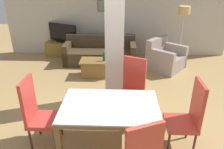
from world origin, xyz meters
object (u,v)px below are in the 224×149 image
(floor_lamp, at_px, (184,16))
(tv_stand, at_px, (64,49))
(dining_table, at_px, (110,114))
(dining_chair_head_right, at_px, (188,115))
(coffee_table, at_px, (96,68))
(dining_chair_far_right, at_px, (132,87))
(sofa, at_px, (100,54))
(dining_chair_head_left, at_px, (37,111))
(bottle, at_px, (104,57))
(tv_screen, at_px, (63,33))
(armchair, at_px, (165,59))

(floor_lamp, bearing_deg, tv_stand, 174.71)
(dining_table, relative_size, floor_lamp, 0.88)
(dining_chair_head_right, relative_size, coffee_table, 1.44)
(tv_stand, bearing_deg, dining_chair_far_right, -57.11)
(sofa, bearing_deg, coffee_table, 87.64)
(dining_chair_head_left, relative_size, bottle, 4.12)
(tv_stand, height_order, tv_screen, tv_screen)
(dining_chair_far_right, relative_size, coffee_table, 1.44)
(armchair, bearing_deg, bottle, -30.86)
(sofa, relative_size, coffee_table, 2.68)
(armchair, bearing_deg, dining_chair_head_right, 34.24)
(dining_table, bearing_deg, tv_stand, 112.82)
(sofa, xyz_separation_m, tv_screen, (-1.26, 0.55, 0.49))
(dining_chair_head_right, distance_m, coffee_table, 3.11)
(dining_table, relative_size, dining_chair_far_right, 1.30)
(tv_stand, relative_size, tv_screen, 1.18)
(coffee_table, relative_size, bottle, 2.87)
(bottle, distance_m, tv_screen, 2.15)
(dining_chair_head_left, height_order, dining_chair_head_right, same)
(dining_chair_far_right, distance_m, armchair, 2.56)
(tv_stand, height_order, floor_lamp, floor_lamp)
(dining_table, xyz_separation_m, floor_lamp, (1.96, 3.77, 0.83))
(dining_chair_head_left, bearing_deg, tv_screen, -171.58)
(dining_table, height_order, sofa, sofa)
(dining_chair_head_left, relative_size, tv_stand, 1.00)
(bottle, relative_size, tv_screen, 0.29)
(dining_chair_far_right, height_order, floor_lamp, floor_lamp)
(tv_screen, xyz_separation_m, floor_lamp, (3.69, -0.34, 0.64))
(sofa, xyz_separation_m, armchair, (1.90, -0.38, 0.01))
(dining_chair_far_right, relative_size, tv_stand, 1.00)
(dining_chair_head_left, xyz_separation_m, tv_stand, (-0.61, 4.11, -0.35))
(bottle, bearing_deg, tv_stand, 132.65)
(coffee_table, relative_size, tv_stand, 0.69)
(bottle, xyz_separation_m, tv_stand, (-1.45, 1.57, -0.32))
(dining_chair_head_left, distance_m, dining_chair_head_right, 2.30)
(tv_stand, bearing_deg, dining_table, -67.18)
(dining_chair_head_left, height_order, tv_screen, dining_chair_head_left)
(dining_chair_head_right, relative_size, sofa, 0.54)
(dining_chair_head_left, relative_size, coffee_table, 1.44)
(armchair, xyz_separation_m, bottle, (-1.71, -0.64, 0.26))
(dining_table, height_order, tv_stand, dining_table)
(bottle, bearing_deg, dining_table, -83.67)
(armchair, relative_size, tv_stand, 1.10)
(armchair, relative_size, floor_lamp, 0.75)
(dining_chair_far_right, height_order, bottle, dining_chair_far_right)
(coffee_table, height_order, tv_stand, tv_stand)
(sofa, xyz_separation_m, bottle, (0.19, -1.02, 0.27))
(coffee_table, bearing_deg, tv_screen, 128.54)
(armchair, relative_size, coffee_table, 1.58)
(dining_chair_far_right, bearing_deg, dining_chair_head_right, 156.36)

